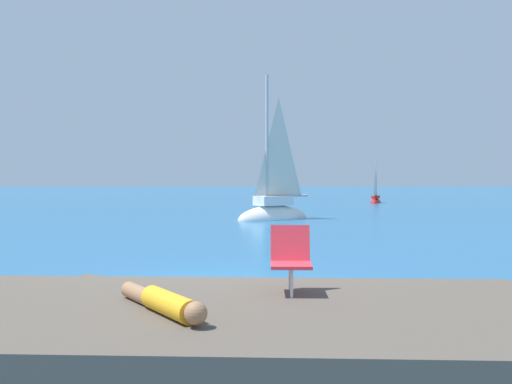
{
  "coord_description": "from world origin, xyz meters",
  "views": [
    {
      "loc": [
        0.31,
        -10.22,
        2.0
      ],
      "look_at": [
        1.45,
        11.46,
        1.3
      ],
      "focal_mm": 40.84,
      "sensor_mm": 36.0,
      "label": 1
    }
  ],
  "objects_px": {
    "sailboat_near": "(274,211)",
    "person_sunbather": "(164,302)",
    "beach_chair": "(291,256)",
    "sailboat_far": "(376,200)"
  },
  "relations": [
    {
      "from": "person_sunbather",
      "to": "beach_chair",
      "type": "distance_m",
      "value": 1.76
    },
    {
      "from": "person_sunbather",
      "to": "beach_chair",
      "type": "relative_size",
      "value": 1.97
    },
    {
      "from": "sailboat_near",
      "to": "beach_chair",
      "type": "relative_size",
      "value": 8.56
    },
    {
      "from": "sailboat_far",
      "to": "person_sunbather",
      "type": "xyz_separation_m",
      "value": [
        -10.79,
        -32.9,
        0.49
      ]
    },
    {
      "from": "sailboat_near",
      "to": "beach_chair",
      "type": "distance_m",
      "value": 18.21
    },
    {
      "from": "person_sunbather",
      "to": "beach_chair",
      "type": "xyz_separation_m",
      "value": [
        1.41,
        1.0,
        0.33
      ]
    },
    {
      "from": "sailboat_near",
      "to": "person_sunbather",
      "type": "height_order",
      "value": "sailboat_near"
    },
    {
      "from": "sailboat_far",
      "to": "person_sunbather",
      "type": "bearing_deg",
      "value": -172.21
    },
    {
      "from": "person_sunbather",
      "to": "beach_chair",
      "type": "bearing_deg",
      "value": -85.88
    },
    {
      "from": "sailboat_near",
      "to": "sailboat_far",
      "type": "distance_m",
      "value": 15.95
    }
  ]
}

